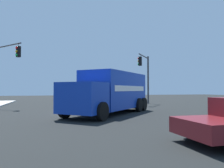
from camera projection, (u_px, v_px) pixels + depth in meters
The scene contains 4 objects.
ground_plane at pixel (93, 113), 15.52m from camera, with size 100.00×100.00×0.00m, color black.
delivery_truck at pixel (111, 92), 15.11m from camera, with size 7.69×7.47×2.85m.
traffic_light_primary at pixel (4, 65), 20.39m from camera, with size 3.19×2.65×5.80m.
traffic_light_secondary at pixel (145, 72), 24.99m from camera, with size 2.98×2.51×5.62m.
Camera 1 is at (-15.33, 3.06, 1.64)m, focal length 35.15 mm.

